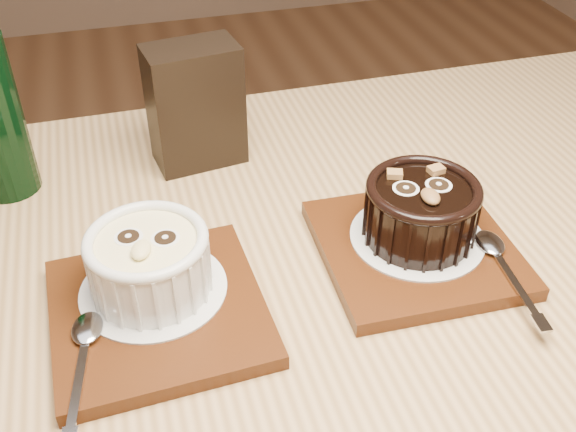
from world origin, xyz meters
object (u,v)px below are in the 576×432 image
object	(u,v)px
condiment_stand	(195,106)
ramekin_dark	(421,208)
tray_left	(159,312)
tray_right	(415,248)
table	(303,365)
ramekin_white	(149,260)

from	to	relation	value
condiment_stand	ramekin_dark	bearing A→B (deg)	-51.43
tray_left	tray_right	xyz separation A→B (m)	(0.25, 0.02, 0.00)
tray_left	ramekin_dark	world-z (taller)	ramekin_dark
table	ramekin_white	distance (m)	0.19
ramekin_dark	condiment_stand	bearing A→B (deg)	133.89
table	ramekin_white	bearing A→B (deg)	165.54
tray_right	tray_left	bearing A→B (deg)	-175.71
ramekin_white	tray_left	bearing A→B (deg)	-69.48
table	condiment_stand	world-z (taller)	condiment_stand
table	tray_left	bearing A→B (deg)	174.52
condiment_stand	ramekin_white	bearing A→B (deg)	-109.36
tray_left	tray_right	size ratio (longest dim) A/B	1.00
tray_right	condiment_stand	world-z (taller)	condiment_stand
ramekin_white	tray_right	xyz separation A→B (m)	(0.25, -0.00, -0.04)
table	ramekin_dark	xyz separation A→B (m)	(0.13, 0.04, 0.14)
table	tray_left	xyz separation A→B (m)	(-0.13, 0.01, 0.10)
tray_left	tray_right	distance (m)	0.25
table	tray_left	distance (m)	0.16
condiment_stand	table	bearing A→B (deg)	-78.95
tray_left	ramekin_white	bearing A→B (deg)	92.08
tray_left	ramekin_white	size ratio (longest dim) A/B	1.70
tray_left	condiment_stand	distance (m)	0.27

